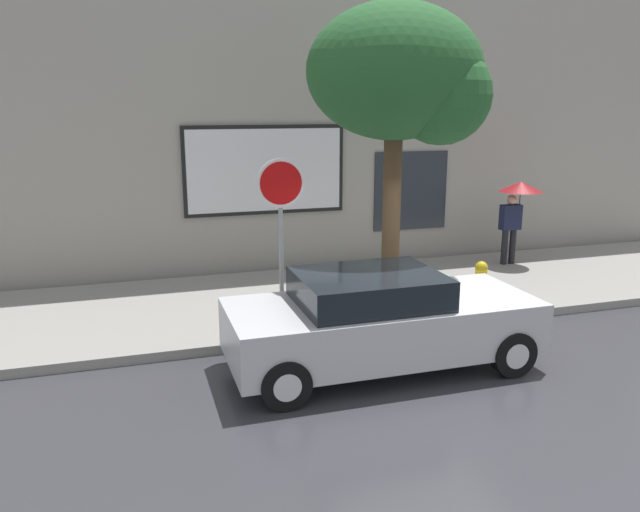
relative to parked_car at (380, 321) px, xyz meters
name	(u,v)px	position (x,y,z in m)	size (l,w,h in m)	color
ground_plane	(419,358)	(0.69, 0.12, -0.70)	(60.00, 60.00, 0.00)	#333338
sidewalk	(349,295)	(0.69, 3.12, -0.62)	(20.00, 4.00, 0.15)	gray
building_facade	(311,112)	(0.68, 5.62, 2.79)	(20.00, 0.67, 7.00)	#9E998E
parked_car	(380,321)	(0.00, 0.00, 0.00)	(4.30, 1.83, 1.40)	#B7BABF
fire_hydrant	(481,280)	(2.85, 2.02, -0.21)	(0.30, 0.44, 0.70)	yellow
pedestrian_with_umbrella	(517,199)	(4.96, 4.08, 0.90)	(0.94, 0.94, 1.84)	black
street_tree	(405,79)	(1.06, 1.71, 3.33)	(2.85, 2.42, 5.05)	#4C3823
stop_sign	(281,209)	(-0.98, 1.68, 1.35)	(0.76, 0.10, 2.69)	gray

